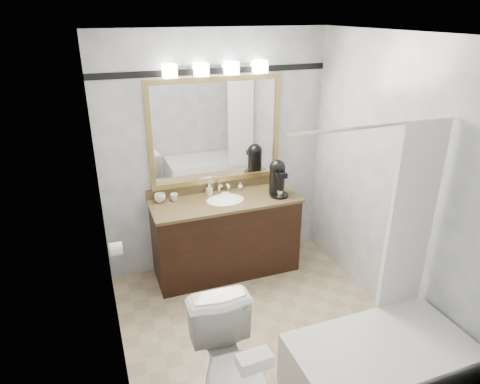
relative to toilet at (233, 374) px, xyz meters
name	(u,v)px	position (x,y,z in m)	size (l,w,h in m)	color
room	(266,203)	(0.55, 0.76, 0.84)	(2.42, 2.62, 2.52)	tan
vanity	(226,235)	(0.55, 1.78, 0.03)	(1.53, 0.58, 0.97)	black
mirror	(216,132)	(0.55, 2.04, 1.09)	(1.40, 0.04, 1.10)	tan
vanity_light_bar	(216,68)	(0.55, 1.99, 1.72)	(1.02, 0.14, 0.12)	silver
accent_stripe	(214,71)	(0.55, 2.05, 1.69)	(2.40, 0.01, 0.06)	black
bathtub	(381,360)	(1.10, -0.14, -0.13)	(1.30, 0.75, 1.96)	white
tp_roll	(116,249)	(-0.59, 1.42, 0.29)	(0.12, 0.12, 0.11)	white
toilet	(233,374)	(0.00, 0.00, 0.00)	(0.46, 0.80, 0.82)	white
tissue_box	(255,361)	(0.00, -0.36, 0.45)	(0.20, 0.11, 0.08)	white
coffee_maker	(277,177)	(1.10, 1.73, 0.64)	(0.20, 0.25, 0.38)	black
cup_left	(160,198)	(-0.09, 1.96, 0.48)	(0.11, 0.11, 0.09)	white
cup_right	(174,197)	(0.05, 1.94, 0.48)	(0.08, 0.08, 0.07)	white
soap_bottle_a	(209,190)	(0.43, 1.95, 0.50)	(0.05, 0.05, 0.11)	white
soap_bottle_b	(240,186)	(0.79, 1.98, 0.48)	(0.06, 0.06, 0.08)	white
soap_bar	(225,194)	(0.59, 1.89, 0.45)	(0.08, 0.05, 0.03)	beige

